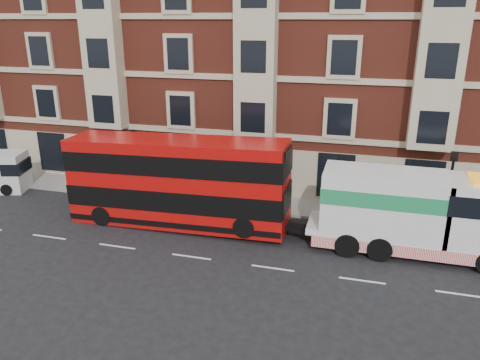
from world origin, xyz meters
name	(u,v)px	position (x,y,z in m)	size (l,w,h in m)	color
ground	(191,257)	(0.00, 0.00, 0.00)	(120.00, 120.00, 0.00)	black
sidewalk	(235,200)	(0.00, 7.50, 0.07)	(90.00, 3.00, 0.15)	slate
victorian_terrace	(271,30)	(0.50, 15.00, 10.07)	(45.00, 12.00, 20.40)	maroon
lamp_post_west	(136,159)	(-6.00, 6.20, 2.68)	(0.35, 0.15, 4.35)	black
lamp_post_east	(450,186)	(12.00, 6.20, 2.68)	(0.35, 0.15, 4.35)	black
double_decker_bus	(177,181)	(-2.03, 3.34, 2.58)	(12.03, 2.76, 4.87)	#B30B09
tow_truck	(412,212)	(10.03, 3.34, 2.13)	(9.64, 2.85, 4.02)	silver
pedestrian	(127,184)	(-6.77, 6.23, 0.91)	(0.55, 0.36, 1.51)	#181B31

